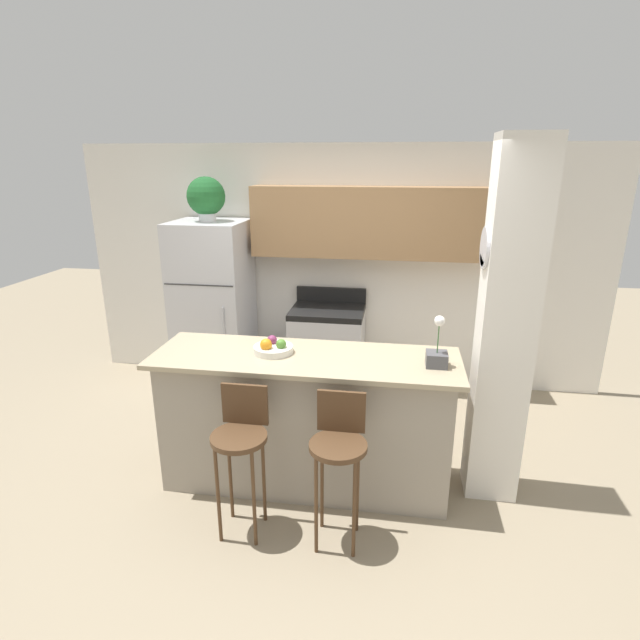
% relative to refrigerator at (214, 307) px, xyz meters
% --- Properties ---
extents(ground_plane, '(14.00, 14.00, 0.00)m').
position_rel_refrigerator_xyz_m(ground_plane, '(1.29, -1.58, -0.90)').
color(ground_plane, gray).
extents(wall_back, '(5.60, 0.38, 2.55)m').
position_rel_refrigerator_xyz_m(wall_back, '(1.44, 0.34, 0.58)').
color(wall_back, white).
rests_on(wall_back, ground_plane).
extents(pillar_right, '(0.38, 0.32, 2.55)m').
position_rel_refrigerator_xyz_m(pillar_right, '(2.66, -1.44, 0.38)').
color(pillar_right, white).
rests_on(pillar_right, ground_plane).
extents(counter_bar, '(2.21, 0.71, 1.05)m').
position_rel_refrigerator_xyz_m(counter_bar, '(1.29, -1.58, -0.37)').
color(counter_bar, gray).
rests_on(counter_bar, ground_plane).
extents(refrigerator, '(0.74, 0.73, 1.79)m').
position_rel_refrigerator_xyz_m(refrigerator, '(0.00, 0.00, 0.00)').
color(refrigerator, silver).
rests_on(refrigerator, ground_plane).
extents(stove_range, '(0.75, 0.60, 1.07)m').
position_rel_refrigerator_xyz_m(stove_range, '(1.21, 0.07, -0.44)').
color(stove_range, silver).
rests_on(stove_range, ground_plane).
extents(bar_stool_left, '(0.36, 0.36, 1.01)m').
position_rel_refrigerator_xyz_m(bar_stool_left, '(0.97, -2.14, -0.22)').
color(bar_stool_left, '#4C331E').
rests_on(bar_stool_left, ground_plane).
extents(bar_stool_right, '(0.36, 0.36, 1.01)m').
position_rel_refrigerator_xyz_m(bar_stool_right, '(1.60, -2.14, -0.22)').
color(bar_stool_right, '#4C331E').
rests_on(bar_stool_right, ground_plane).
extents(potted_plant_on_fridge, '(0.38, 0.38, 0.44)m').
position_rel_refrigerator_xyz_m(potted_plant_on_fridge, '(-0.00, 0.00, 1.13)').
color(potted_plant_on_fridge, silver).
rests_on(potted_plant_on_fridge, refrigerator).
extents(orchid_vase, '(0.14, 0.14, 0.36)m').
position_rel_refrigerator_xyz_m(orchid_vase, '(2.20, -1.61, 0.24)').
color(orchid_vase, '#4C4C51').
rests_on(orchid_vase, counter_bar).
extents(fruit_bowl, '(0.29, 0.29, 0.12)m').
position_rel_refrigerator_xyz_m(fruit_bowl, '(1.04, -1.55, 0.19)').
color(fruit_bowl, silver).
rests_on(fruit_bowl, counter_bar).
extents(trash_bin, '(0.28, 0.28, 0.38)m').
position_rel_refrigerator_xyz_m(trash_bin, '(0.59, -0.26, -0.71)').
color(trash_bin, black).
rests_on(trash_bin, ground_plane).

